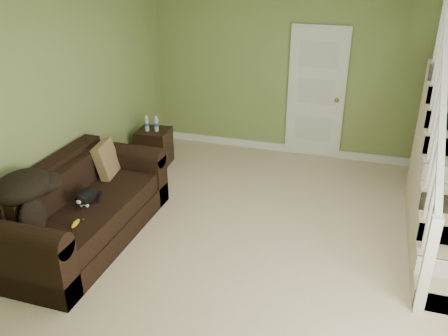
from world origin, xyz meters
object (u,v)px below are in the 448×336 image
Objects in this scene: sofa at (82,212)px; cat at (86,197)px; side_table at (154,147)px; banana at (75,224)px.

cat is (0.11, -0.04, 0.23)m from sofa.
banana is at bearing -81.90° from side_table.
side_table is 4.65× the size of banana.
banana is at bearing -79.10° from cat.
cat is 0.46m from banana.
side_table reaches higher than banana.
banana is (0.14, -0.43, -0.06)m from cat.
side_table is 2.62m from banana.
banana is (0.25, -0.47, 0.17)m from sofa.
sofa is 13.54× the size of banana.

